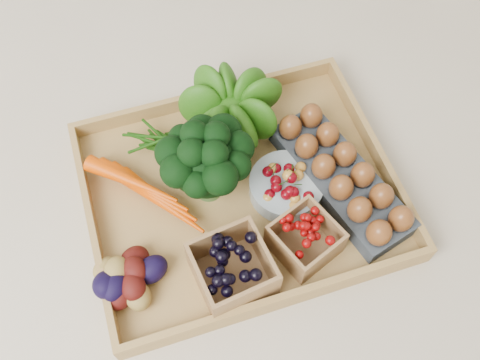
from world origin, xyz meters
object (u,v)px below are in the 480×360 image
object	(u,v)px
tray	(240,194)
egg_carton	(340,179)
broccoli	(207,172)
cherry_bowl	(286,187)

from	to	relation	value
tray	egg_carton	size ratio (longest dim) A/B	1.79
tray	broccoli	xyz separation A→B (m)	(-0.05, 0.02, 0.07)
broccoli	egg_carton	xyz separation A→B (m)	(0.23, -0.06, -0.05)
cherry_bowl	egg_carton	distance (m)	0.10
cherry_bowl	egg_carton	size ratio (longest dim) A/B	0.44
broccoli	cherry_bowl	size ratio (longest dim) A/B	1.22
cherry_bowl	broccoli	bearing A→B (deg)	161.08
tray	broccoli	world-z (taller)	broccoli
tray	cherry_bowl	xyz separation A→B (m)	(0.08, -0.02, 0.03)
broccoli	tray	bearing A→B (deg)	-22.08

